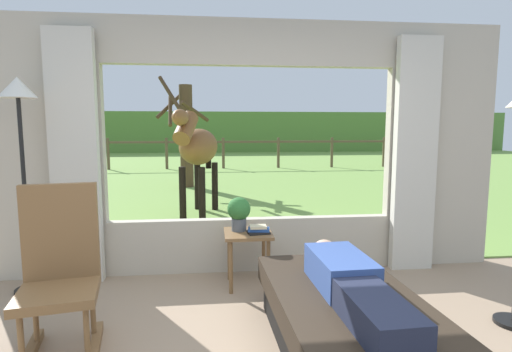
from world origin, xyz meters
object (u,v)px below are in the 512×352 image
Objects in this scene: side_table at (248,242)px; potted_plant at (239,212)px; rocking_chair at (60,272)px; pasture_tree at (185,132)px; floor_lamp_left at (20,120)px; book_stack at (258,230)px; recliner_sofa at (346,324)px; reclining_person at (350,282)px; horse at (198,148)px.

side_table is 1.63× the size of potted_plant.
rocking_chair is 7.45m from pasture_tree.
book_stack is at bearing -3.50° from floor_lamp_left.
potted_plant is at bearing -81.96° from pasture_tree.
reclining_person is at bearing -92.23° from recliner_sofa.
floor_lamp_left reaches higher than rocking_chair.
reclining_person is at bearing -28.67° from floor_lamp_left.
reclining_person is 0.53× the size of pasture_tree.
reclining_person is at bearing -67.87° from side_table.
recliner_sofa is at bearing -69.93° from book_stack.
side_table is at bearing 26.13° from rocking_chair.
book_stack is 0.08× the size of pasture_tree.
floor_lamp_left is (-0.65, 1.06, 1.01)m from rocking_chair.
floor_lamp_left is (-1.99, 0.07, 1.13)m from side_table.
pasture_tree reaches higher than floor_lamp_left.
pasture_tree is (-0.98, 6.42, 0.94)m from side_table.
side_table is 0.27× the size of floor_lamp_left.
potted_plant is (1.25, 1.04, 0.16)m from rocking_chair.
side_table is 2.28m from floor_lamp_left.
potted_plant reaches higher than recliner_sofa.
pasture_tree is at bearing 80.98° from floor_lamp_left.
recliner_sofa is 8.01× the size of book_stack.
book_stack is at bearing 107.10° from reclining_person.
book_stack is (-0.44, 1.25, 0.03)m from reclining_person.
pasture_tree reaches higher than recliner_sofa.
recliner_sofa is 3.33× the size of side_table.
reclining_person reaches higher than book_stack.
floor_lamp_left is (-2.08, 0.13, 1.00)m from book_stack.
potted_plant is 6.45m from pasture_tree.
rocking_chair is 0.58× the size of floor_lamp_left.
floor_lamp_left is at bearing 78.87° from horse.
rocking_chair is at bearing 167.99° from reclining_person.
rocking_chair is 1.66m from side_table.
horse is at bearing 68.90° from rocking_chair.
reclining_person is 1.89m from rocking_chair.
book_stack is 0.11× the size of floor_lamp_left.
reclining_person is (-0.00, -0.05, 0.30)m from recliner_sofa.
horse is at bearing 99.17° from potted_plant.
floor_lamp_left reaches higher than potted_plant.
book_stack is 0.12× the size of horse.
side_table is 6.56m from pasture_tree.
pasture_tree is (-0.41, 3.36, 0.21)m from horse.
rocking_chair is at bearing -140.15° from potted_plant.
pasture_tree is at bearing 98.83° from reclining_person.
reclining_person is 1.28× the size of rocking_chair.
pasture_tree is at bearing -68.65° from horse.
reclining_person is 3.05m from floor_lamp_left.
horse is (-1.09, 4.31, 0.94)m from recliner_sofa.
pasture_tree is (-1.07, 6.47, 0.81)m from book_stack.
book_stack is at bearing -33.95° from potted_plant.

